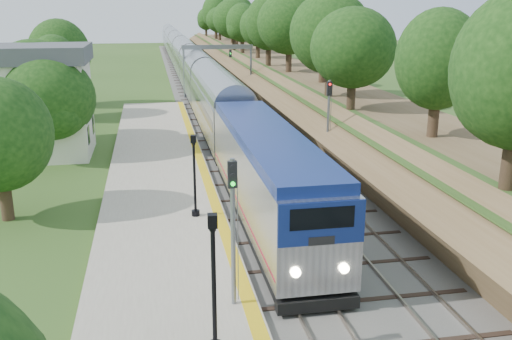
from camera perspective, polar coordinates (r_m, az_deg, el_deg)
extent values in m
cube|color=#4C4944|center=(74.16, -4.63, 7.88)|extent=(9.50, 170.00, 0.12)
cube|color=gray|center=(73.91, -6.75, 7.90)|extent=(0.08, 170.00, 0.16)
cube|color=gray|center=(74.02, -5.63, 7.95)|extent=(0.08, 170.00, 0.16)
cube|color=gray|center=(74.27, -3.64, 8.02)|extent=(0.08, 170.00, 0.16)
cube|color=gray|center=(74.46, -2.53, 8.06)|extent=(0.08, 170.00, 0.16)
cube|color=gray|center=(30.86, -9.38, -3.98)|extent=(6.40, 68.00, 0.38)
cube|color=gold|center=(30.95, -4.11, -3.36)|extent=(0.55, 68.00, 0.01)
cube|color=brown|center=(75.51, 2.62, 9.17)|extent=(9.00, 170.00, 3.00)
cube|color=brown|center=(74.76, -0.33, 8.96)|extent=(4.47, 170.00, 4.54)
cylinder|color=#332316|center=(28.44, 22.80, 1.89)|extent=(0.60, 0.60, 2.62)
sphere|color=black|center=(27.86, 23.60, 9.00)|extent=(5.70, 5.70, 5.70)
cylinder|color=#332316|center=(74.90, 1.51, 11.28)|extent=(0.60, 0.60, 2.62)
sphere|color=black|center=(74.68, 1.53, 14.01)|extent=(5.70, 5.70, 5.70)
cylinder|color=#332316|center=(124.14, -3.39, 13.21)|extent=(0.60, 0.60, 2.62)
sphere|color=black|center=(124.01, -3.42, 14.86)|extent=(5.70, 5.70, 5.70)
cube|color=silver|center=(44.45, -21.50, 5.59)|extent=(8.00, 6.00, 6.80)
cube|color=#4C4F53|center=(43.97, -22.04, 10.71)|extent=(8.60, 6.60, 1.20)
cube|color=black|center=(42.40, -16.39, 3.39)|extent=(0.05, 1.10, 1.30)
cube|color=black|center=(45.91, -15.98, 4.37)|extent=(0.05, 1.10, 1.30)
cube|color=black|center=(41.90, -16.70, 7.12)|extent=(0.05, 1.10, 1.30)
cube|color=black|center=(45.45, -16.25, 7.82)|extent=(0.05, 1.10, 1.30)
cylinder|color=slate|center=(68.55, -7.20, 9.69)|extent=(0.24, 0.24, 6.20)
cylinder|color=slate|center=(69.47, -0.50, 9.90)|extent=(0.24, 0.24, 6.20)
cube|color=slate|center=(68.64, -3.87, 12.18)|extent=(8.40, 0.25, 0.50)
cube|color=black|center=(68.30, -5.97, 11.48)|extent=(0.30, 0.20, 0.90)
cube|color=black|center=(68.73, -2.58, 11.58)|extent=(0.30, 0.20, 0.90)
cylinder|color=#332316|center=(40.68, -19.43, 1.76)|extent=(0.60, 0.60, 2.45)
sphere|color=black|center=(40.03, -19.87, 6.37)|extent=(5.32, 5.32, 5.32)
cylinder|color=#332316|center=(56.20, -17.09, 5.76)|extent=(0.60, 0.60, 2.45)
sphere|color=black|center=(55.74, -17.37, 9.12)|extent=(5.32, 5.32, 5.32)
cube|color=black|center=(28.93, 1.07, -4.31)|extent=(2.83, 17.74, 0.62)
cube|color=#B7BAC1|center=(28.28, 1.09, -0.41)|extent=(3.08, 18.48, 3.49)
cube|color=navy|center=(27.78, 1.12, 3.49)|extent=(2.96, 17.74, 0.45)
cube|color=navy|center=(19.46, 6.59, -5.33)|extent=(3.05, 0.10, 1.54)
cube|color=black|center=(19.35, 6.64, -4.80)|extent=(2.26, 0.06, 0.77)
cube|color=#A30F28|center=(28.64, 1.08, -2.67)|extent=(3.10, 18.11, 0.10)
cube|color=#B7BAC1|center=(47.73, -3.76, 5.98)|extent=(3.08, 20.54, 4.00)
cube|color=#B7BAC1|center=(68.53, -5.89, 9.04)|extent=(3.08, 20.54, 4.00)
cube|color=#B7BAC1|center=(89.49, -7.05, 10.67)|extent=(3.08, 20.54, 4.00)
cube|color=#B7BAC1|center=(110.52, -7.77, 11.68)|extent=(3.08, 20.54, 4.00)
cube|color=#B7BAC1|center=(131.58, -8.26, 12.36)|extent=(3.08, 20.54, 4.00)
cube|color=#B7BAC1|center=(152.66, -8.62, 12.85)|extent=(3.08, 20.54, 4.00)
cylinder|color=black|center=(17.49, -4.22, -11.80)|extent=(0.14, 0.14, 3.98)
cube|color=black|center=(16.58, -4.38, -5.09)|extent=(0.30, 0.30, 0.41)
cube|color=silver|center=(16.58, -4.38, -5.09)|extent=(0.22, 0.22, 0.31)
cylinder|color=black|center=(29.27, -6.05, -4.29)|extent=(0.42, 0.42, 0.28)
cylinder|color=black|center=(28.68, -6.16, -0.84)|extent=(0.13, 0.13, 3.68)
cube|color=black|center=(28.16, -6.28, 3.11)|extent=(0.31, 0.31, 0.38)
cube|color=silver|center=(28.16, -6.28, 3.11)|extent=(0.22, 0.22, 0.28)
cylinder|color=slate|center=(19.91, -2.31, -6.37)|extent=(0.17, 0.17, 5.41)
cube|color=black|center=(19.19, -2.38, -0.44)|extent=(0.32, 0.21, 0.93)
cylinder|color=#0CE526|center=(19.08, -2.33, -0.55)|extent=(0.15, 0.06, 0.15)
cylinder|color=slate|center=(38.87, 7.22, 4.65)|extent=(0.17, 0.17, 5.82)
cube|color=black|center=(38.47, 7.35, 8.08)|extent=(0.32, 0.21, 0.94)
cylinder|color=#FF0C0C|center=(38.36, 7.40, 8.05)|extent=(0.15, 0.06, 0.15)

